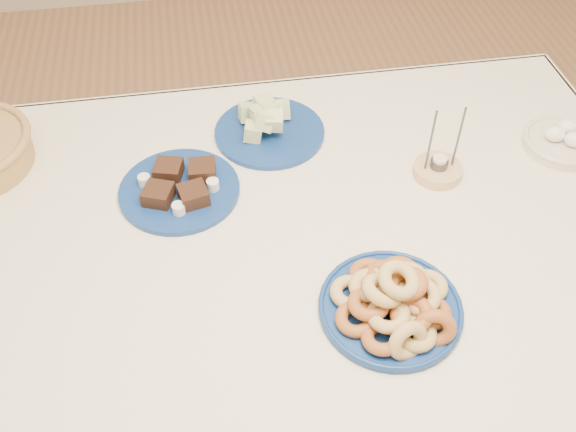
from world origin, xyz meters
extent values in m
plane|color=#966846|center=(0.00, 0.00, 0.00)|extent=(5.00, 5.00, 0.00)
cylinder|color=brown|center=(-0.70, 0.40, 0.36)|extent=(0.06, 0.06, 0.72)
cylinder|color=brown|center=(0.70, 0.40, 0.36)|extent=(0.06, 0.06, 0.72)
cube|color=#EEE6CE|center=(0.00, 0.00, 0.74)|extent=(1.70, 1.10, 0.02)
cube|color=#EEE6CE|center=(0.00, 0.55, 0.61)|extent=(1.70, 0.01, 0.28)
cylinder|color=navy|center=(0.17, -0.24, 0.76)|extent=(0.32, 0.32, 0.01)
torus|color=navy|center=(0.17, -0.24, 0.76)|extent=(0.32, 0.32, 0.01)
torus|color=#B38B4A|center=(0.25, -0.21, 0.78)|extent=(0.08, 0.08, 0.03)
torus|color=brown|center=(0.20, -0.17, 0.78)|extent=(0.11, 0.11, 0.03)
torus|color=brown|center=(0.14, -0.16, 0.78)|extent=(0.09, 0.09, 0.04)
torus|color=#B38B4A|center=(0.10, -0.20, 0.78)|extent=(0.10, 0.10, 0.02)
torus|color=brown|center=(0.09, -0.26, 0.78)|extent=(0.11, 0.11, 0.03)
torus|color=brown|center=(0.13, -0.31, 0.78)|extent=(0.11, 0.11, 0.03)
torus|color=#B38B4A|center=(0.19, -0.31, 0.78)|extent=(0.09, 0.09, 0.03)
torus|color=brown|center=(0.23, -0.27, 0.78)|extent=(0.10, 0.10, 0.03)
torus|color=#B38B4A|center=(0.21, -0.21, 0.80)|extent=(0.09, 0.09, 0.03)
torus|color=brown|center=(0.17, -0.19, 0.80)|extent=(0.10, 0.11, 0.04)
torus|color=#B38B4A|center=(0.13, -0.21, 0.80)|extent=(0.11, 0.11, 0.04)
torus|color=brown|center=(0.12, -0.25, 0.80)|extent=(0.11, 0.11, 0.03)
torus|color=#B38B4A|center=(0.15, -0.28, 0.80)|extent=(0.09, 0.09, 0.03)
torus|color=brown|center=(0.19, -0.28, 0.80)|extent=(0.11, 0.11, 0.04)
torus|color=#B38B4A|center=(0.21, -0.25, 0.80)|extent=(0.12, 0.12, 0.04)
torus|color=brown|center=(0.19, -0.23, 0.82)|extent=(0.11, 0.11, 0.04)
torus|color=#B38B4A|center=(0.14, -0.24, 0.82)|extent=(0.10, 0.10, 0.06)
torus|color=#B38B4A|center=(0.17, -0.24, 0.85)|extent=(0.12, 0.12, 0.05)
torus|color=#B38B4A|center=(0.17, -0.33, 0.79)|extent=(0.09, 0.07, 0.08)
torus|color=brown|center=(0.22, -0.31, 0.79)|extent=(0.09, 0.07, 0.08)
cylinder|color=navy|center=(0.02, 0.33, 0.76)|extent=(0.36, 0.36, 0.01)
cube|color=#B7CE82|center=(0.02, 0.30, 0.82)|extent=(0.05, 0.06, 0.05)
cube|color=#B7CE82|center=(-0.01, 0.33, 0.82)|extent=(0.05, 0.06, 0.05)
cube|color=#B7CE82|center=(-0.03, 0.30, 0.78)|extent=(0.05, 0.05, 0.05)
cube|color=#B7CE82|center=(0.05, 0.38, 0.78)|extent=(0.05, 0.05, 0.05)
cube|color=#B7CE82|center=(0.01, 0.36, 0.82)|extent=(0.05, 0.05, 0.05)
cube|color=#B7CE82|center=(0.01, 0.32, 0.82)|extent=(0.05, 0.06, 0.05)
cube|color=#B7CE82|center=(0.04, 0.37, 0.78)|extent=(0.05, 0.05, 0.05)
cube|color=#B7CE82|center=(0.02, 0.33, 0.82)|extent=(0.05, 0.06, 0.06)
cube|color=#B7CE82|center=(0.00, 0.39, 0.78)|extent=(0.06, 0.06, 0.05)
cube|color=#B7CE82|center=(0.00, 0.32, 0.82)|extent=(0.06, 0.06, 0.05)
cube|color=#B7CE82|center=(-0.03, 0.38, 0.78)|extent=(0.05, 0.05, 0.06)
cube|color=#B7CE82|center=(0.00, 0.30, 0.82)|extent=(0.06, 0.06, 0.06)
cylinder|color=navy|center=(-0.21, 0.16, 0.76)|extent=(0.28, 0.28, 0.01)
cube|color=black|center=(-0.26, 0.13, 0.78)|extent=(0.08, 0.08, 0.03)
cube|color=black|center=(-0.18, 0.11, 0.78)|extent=(0.07, 0.07, 0.03)
cube|color=black|center=(-0.23, 0.20, 0.78)|extent=(0.07, 0.07, 0.03)
cube|color=black|center=(-0.16, 0.19, 0.78)|extent=(0.06, 0.06, 0.03)
cylinder|color=silver|center=(-0.29, 0.18, 0.78)|extent=(0.03, 0.03, 0.02)
cylinder|color=silver|center=(-0.22, 0.08, 0.78)|extent=(0.03, 0.03, 0.02)
cylinder|color=silver|center=(-0.14, 0.14, 0.78)|extent=(0.03, 0.03, 0.02)
cylinder|color=tan|center=(0.38, 0.12, 0.76)|extent=(0.12, 0.12, 0.03)
cylinder|color=#46464B|center=(0.38, 0.12, 0.78)|extent=(0.04, 0.04, 0.02)
cylinder|color=silver|center=(0.38, 0.12, 0.80)|extent=(0.03, 0.03, 0.01)
cylinder|color=#46464B|center=(0.35, 0.12, 0.86)|extent=(0.01, 0.01, 0.16)
cylinder|color=#46464B|center=(0.41, 0.12, 0.86)|extent=(0.01, 0.01, 0.16)
cylinder|color=beige|center=(0.71, 0.16, 0.76)|extent=(0.24, 0.24, 0.02)
torus|color=beige|center=(0.71, 0.16, 0.77)|extent=(0.25, 0.25, 0.01)
ellipsoid|color=white|center=(0.68, 0.16, 0.79)|extent=(0.06, 0.05, 0.04)
ellipsoid|color=white|center=(0.72, 0.14, 0.79)|extent=(0.06, 0.05, 0.04)
ellipsoid|color=white|center=(0.72, 0.18, 0.79)|extent=(0.06, 0.05, 0.04)
camera|label=1|loc=(-0.14, -0.91, 1.77)|focal=40.00mm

